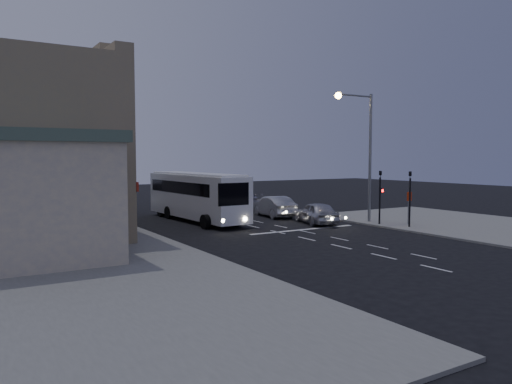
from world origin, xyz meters
TOP-DOWN VIEW (x-y plane):
  - ground at (0.00, 0.00)m, footprint 120.00×120.00m
  - sidewalk_near at (13.00, -4.00)m, footprint 12.00×24.00m
  - sidewalk_far at (-13.00, 8.00)m, footprint 12.00×50.00m
  - road_markings at (1.29, 3.31)m, footprint 8.00×30.55m
  - tour_bus at (-2.09, 9.60)m, footprint 2.90×11.62m
  - car_suv at (4.49, 3.80)m, footprint 2.95×4.90m
  - car_sedan_a at (4.25, 8.89)m, footprint 2.37×5.15m
  - car_sedan_b at (4.63, 15.11)m, footprint 2.62×5.69m
  - car_sedan_c at (4.03, 20.20)m, footprint 4.38×6.20m
  - traffic_signal_main at (7.60, 0.78)m, footprint 0.25×0.35m
  - traffic_signal_side at (8.30, -1.20)m, footprint 0.18×0.15m
  - regulatory_sign at (9.30, -0.24)m, footprint 0.45×0.12m
  - streetlight at (7.34, 2.20)m, footprint 3.32×0.44m
  - main_building at (-13.96, 8.00)m, footprint 10.12×12.00m
  - low_building_south at (-14.50, -0.50)m, footprint 7.40×5.40m
  - low_building_north at (-13.50, 20.00)m, footprint 9.40×9.40m
  - street_tree at (-8.21, 15.02)m, footprint 4.00×4.00m

SIDE VIEW (x-z plane):
  - ground at x=0.00m, z-range 0.00..0.00m
  - road_markings at x=1.29m, z-range 0.00..0.01m
  - sidewalk_near at x=13.00m, z-range 0.00..0.12m
  - sidewalk_far at x=-13.00m, z-range 0.00..0.12m
  - car_suv at x=4.49m, z-range 0.00..1.56m
  - car_sedan_c at x=4.03m, z-range 0.00..1.57m
  - car_sedan_b at x=4.63m, z-range 0.00..1.61m
  - car_sedan_a at x=4.25m, z-range 0.00..1.63m
  - regulatory_sign at x=9.30m, z-range 0.50..2.70m
  - tour_bus at x=-2.09m, z-range 0.14..3.68m
  - traffic_signal_main at x=7.60m, z-range 0.37..4.47m
  - traffic_signal_side at x=8.30m, z-range 0.37..4.47m
  - low_building_south at x=-14.50m, z-range 0.15..5.85m
  - low_building_north at x=-13.50m, z-range 0.14..6.64m
  - street_tree at x=-8.21m, z-range 1.40..7.60m
  - main_building at x=-13.96m, z-range -0.34..10.66m
  - streetlight at x=7.34m, z-range 1.23..10.23m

